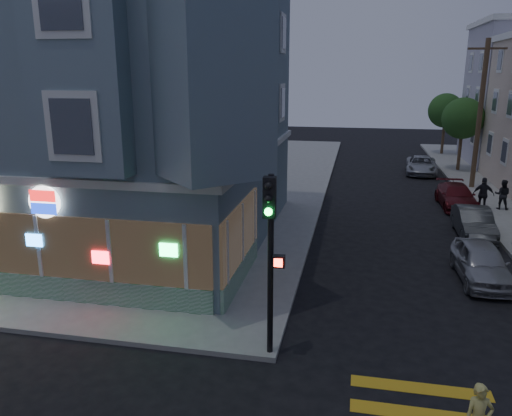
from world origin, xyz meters
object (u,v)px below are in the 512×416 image
(pedestrian_a, at_px, (502,194))
(utility_pole, at_px, (480,113))
(parked_car_b, at_px, (474,223))
(parked_car_d, at_px, (421,165))
(street_tree_near, at_px, (463,119))
(parked_car_c, at_px, (456,196))
(pedestrian_b, at_px, (483,195))
(street_tree_far, at_px, (446,111))
(parked_car_a, at_px, (481,263))
(traffic_signal, at_px, (271,237))

(pedestrian_a, bearing_deg, utility_pole, -70.00)
(parked_car_b, height_order, parked_car_d, parked_car_b)
(street_tree_near, xyz_separation_m, parked_car_c, (-2.00, -10.93, -3.31))
(street_tree_near, bearing_deg, parked_car_d, -152.64)
(street_tree_near, bearing_deg, parked_car_b, -97.59)
(parked_car_b, xyz_separation_m, parked_car_d, (-0.66, 14.67, -0.02))
(pedestrian_a, bearing_deg, pedestrian_b, 46.91)
(street_tree_near, distance_m, parked_car_c, 11.59)
(street_tree_far, height_order, parked_car_b, street_tree_far)
(street_tree_far, xyz_separation_m, parked_car_c, (-2.00, -18.93, -3.31))
(utility_pole, xyz_separation_m, pedestrian_b, (-0.70, -6.05, -3.75))
(street_tree_near, relative_size, pedestrian_b, 2.97)
(parked_car_a, height_order, parked_car_c, parked_car_a)
(street_tree_far, xyz_separation_m, parked_car_d, (-2.81, -9.45, -3.30))
(street_tree_far, height_order, parked_car_a, street_tree_far)
(pedestrian_b, distance_m, parked_car_c, 1.62)
(pedestrian_a, relative_size, traffic_signal, 0.34)
(street_tree_near, distance_m, parked_car_b, 16.60)
(parked_car_a, relative_size, parked_car_b, 0.99)
(parked_car_a, bearing_deg, pedestrian_a, 70.86)
(utility_pole, distance_m, parked_car_a, 16.11)
(street_tree_near, relative_size, street_tree_far, 1.00)
(pedestrian_b, xyz_separation_m, traffic_signal, (-8.48, -15.77, 2.28))
(utility_pole, distance_m, parked_car_c, 6.70)
(parked_car_a, height_order, parked_car_d, parked_car_a)
(street_tree_far, bearing_deg, pedestrian_a, -89.40)
(street_tree_near, xyz_separation_m, traffic_signal, (-9.38, -27.82, -0.61))
(street_tree_near, xyz_separation_m, parked_car_b, (-2.15, -16.13, -3.28))
(pedestrian_b, bearing_deg, utility_pole, -89.51)
(street_tree_far, distance_m, parked_car_d, 10.40)
(street_tree_far, xyz_separation_m, traffic_signal, (-9.38, -35.82, -0.61))
(street_tree_near, height_order, street_tree_far, same)
(parked_car_a, relative_size, parked_car_c, 0.92)
(utility_pole, xyz_separation_m, parked_car_c, (-1.80, -4.93, -4.17))
(utility_pole, bearing_deg, pedestrian_b, -96.60)
(utility_pole, relative_size, pedestrian_b, 5.04)
(parked_car_a, bearing_deg, street_tree_near, 80.53)
(pedestrian_b, height_order, parked_car_c, pedestrian_b)
(pedestrian_a, height_order, parked_car_a, pedestrian_a)
(parked_car_a, bearing_deg, traffic_signal, -136.43)
(pedestrian_a, xyz_separation_m, parked_car_d, (-3.01, 9.93, -0.31))
(utility_pole, relative_size, street_tree_near, 1.70)
(parked_car_a, distance_m, parked_car_d, 19.87)
(street_tree_far, height_order, parked_car_d, street_tree_far)
(street_tree_near, xyz_separation_m, pedestrian_a, (0.20, -11.38, -2.99))
(street_tree_near, height_order, pedestrian_b, street_tree_near)
(pedestrian_a, xyz_separation_m, parked_car_b, (-2.35, -4.74, -0.29))
(street_tree_near, bearing_deg, pedestrian_a, -88.98)
(utility_pole, relative_size, parked_car_d, 1.97)
(utility_pole, bearing_deg, pedestrian_a, -85.73)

